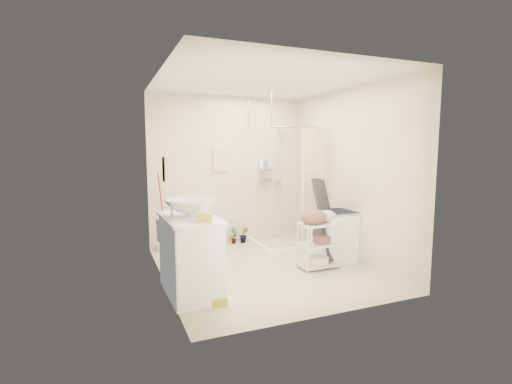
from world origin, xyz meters
TOP-DOWN VIEW (x-y plane):
  - floor at (0.00, 0.00)m, footprint 3.20×3.20m
  - ceiling at (0.00, 0.00)m, footprint 2.80×3.20m
  - wall_back at (0.00, 1.60)m, footprint 2.80×0.04m
  - wall_front at (0.00, -1.60)m, footprint 2.80×0.04m
  - wall_left at (-1.40, 0.00)m, footprint 0.04×3.20m
  - wall_right at (1.40, 0.00)m, footprint 0.04×3.20m
  - vanity at (-1.16, -0.49)m, footprint 0.61×1.06m
  - sink at (-1.14, -0.48)m, footprint 0.61×0.61m
  - counter_basket at (-1.08, -0.85)m, footprint 0.19×0.17m
  - floor_basket at (-0.95, -0.93)m, footprint 0.27×0.21m
  - toilet at (-1.04, 0.41)m, footprint 0.73×0.44m
  - mop at (-1.24, 1.48)m, footprint 0.14×0.14m
  - potted_plant_a at (0.03, 1.46)m, footprint 0.19×0.16m
  - potted_plant_b at (0.23, 1.46)m, footprint 0.18×0.15m
  - hanging_towel at (-0.15, 1.58)m, footprint 0.28×0.03m
  - towel_ring at (-1.38, -0.20)m, footprint 0.04×0.22m
  - tp_holder at (-1.36, 0.05)m, footprint 0.08×0.12m
  - shower at (0.85, 1.05)m, footprint 1.10×1.10m
  - shampoo_bottle_a at (0.59, 1.51)m, footprint 0.11×0.11m
  - shampoo_bottle_b at (0.69, 1.53)m, footprint 0.10×0.10m
  - washing_machine at (1.14, -0.04)m, footprint 0.53×0.55m
  - laundry_rack at (0.73, -0.26)m, footprint 0.57×0.33m
  - ironing_board at (0.98, -0.04)m, footprint 0.37×0.28m

SIDE VIEW (x-z plane):
  - floor at x=0.00m, z-range 0.00..0.00m
  - floor_basket at x=-0.95m, z-range 0.00..0.14m
  - potted_plant_b at x=0.23m, z-range 0.00..0.29m
  - potted_plant_a at x=0.03m, z-range 0.00..0.30m
  - toilet at x=-1.04m, z-range 0.00..0.73m
  - washing_machine at x=1.14m, z-range 0.00..0.76m
  - laundry_rack at x=0.73m, z-range 0.00..0.78m
  - vanity at x=-1.16m, z-range 0.00..0.92m
  - ironing_board at x=0.98m, z-range 0.00..1.29m
  - mop at x=-1.24m, z-range 0.00..1.30m
  - tp_holder at x=-1.36m, z-range 0.65..0.79m
  - counter_basket at x=-1.08m, z-range 0.92..1.01m
  - sink at x=-1.14m, z-range 0.92..1.12m
  - shower at x=0.85m, z-range 0.00..2.10m
  - wall_back at x=0.00m, z-range 0.00..2.60m
  - wall_front at x=0.00m, z-range 0.00..2.60m
  - wall_left at x=-1.40m, z-range 0.00..2.60m
  - wall_right at x=1.40m, z-range 0.00..2.60m
  - shampoo_bottle_b at x=0.69m, z-range 1.32..1.49m
  - shampoo_bottle_a at x=0.59m, z-range 1.32..1.55m
  - towel_ring at x=-1.38m, z-range 1.30..1.64m
  - hanging_towel at x=-0.15m, z-range 1.29..1.71m
  - ceiling at x=0.00m, z-range 2.58..2.62m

